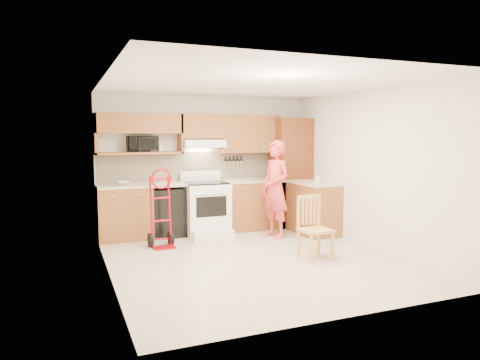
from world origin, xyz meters
TOP-DOWN VIEW (x-y plane):
  - floor at (0.00, 0.00)m, footprint 4.00×4.50m
  - ceiling at (0.00, 0.00)m, footprint 4.00×4.50m
  - wall_back at (0.00, 2.26)m, footprint 4.00×0.02m
  - wall_front at (0.00, -2.26)m, footprint 4.00×0.02m
  - wall_left at (-2.01, 0.00)m, footprint 0.02×4.50m
  - wall_right at (2.01, 0.00)m, footprint 0.02×4.50m
  - backsplash at (0.00, 2.23)m, footprint 3.92×0.03m
  - lower_cab_left at (-1.55, 1.95)m, footprint 0.90×0.60m
  - dishwasher at (-0.80, 1.95)m, footprint 0.60×0.60m
  - lower_cab_right at (0.83, 1.95)m, footprint 1.14×0.60m
  - countertop_left at (-1.25, 1.95)m, footprint 1.50×0.63m
  - countertop_right at (0.83, 1.95)m, footprint 1.14×0.63m
  - cab_return_right at (1.70, 1.15)m, footprint 0.60×1.00m
  - countertop_return at (1.70, 1.15)m, footprint 0.63×1.00m
  - pantry_tall at (1.65, 1.95)m, footprint 0.70×0.60m
  - upper_cab_left at (-1.25, 2.08)m, footprint 1.50×0.33m
  - upper_shelf_mw at (-1.25, 2.08)m, footprint 1.50×0.33m
  - upper_cab_center at (-0.12, 2.08)m, footprint 0.76×0.33m
  - upper_cab_right at (0.83, 2.08)m, footprint 1.14×0.33m
  - range_hood at (-0.12, 2.02)m, footprint 0.76×0.46m
  - knife_strip at (0.55, 2.21)m, footprint 0.40×0.05m
  - microwave at (-1.20, 2.08)m, footprint 0.52×0.36m
  - range at (-0.14, 1.72)m, footprint 0.76×1.00m
  - person at (0.92, 1.13)m, footprint 0.52×0.69m
  - hand_truck at (-1.07, 1.16)m, footprint 0.47×0.44m
  - dining_chair at (0.84, -0.33)m, footprint 0.42×0.46m
  - soap_bottle at (1.70, 1.03)m, footprint 0.10×0.10m
  - bowl at (-1.54, 1.95)m, footprint 0.27×0.27m

SIDE VIEW (x-z plane):
  - floor at x=0.00m, z-range -0.02..0.00m
  - dishwasher at x=-0.80m, z-range 0.00..0.85m
  - lower_cab_left at x=-1.55m, z-range 0.00..0.90m
  - lower_cab_right at x=0.83m, z-range 0.00..0.90m
  - cab_return_right at x=1.70m, z-range 0.00..0.90m
  - dining_chair at x=0.84m, z-range 0.00..0.91m
  - range at x=-0.14m, z-range 0.00..1.12m
  - hand_truck at x=-1.07m, z-range 0.00..1.14m
  - person at x=0.92m, z-range 0.00..1.69m
  - countertop_left at x=-1.25m, z-range 0.90..0.94m
  - countertop_right at x=0.83m, z-range 0.90..0.94m
  - countertop_return at x=1.70m, z-range 0.90..0.94m
  - bowl at x=-1.54m, z-range 0.94..1.00m
  - soap_bottle at x=1.70m, z-range 0.94..1.11m
  - pantry_tall at x=1.65m, z-range 0.00..2.10m
  - backsplash at x=0.00m, z-range 0.92..1.48m
  - knife_strip at x=0.55m, z-range 1.09..1.39m
  - wall_back at x=0.00m, z-range 0.00..2.50m
  - wall_front at x=0.00m, z-range 0.00..2.50m
  - wall_left at x=-2.01m, z-range 0.00..2.50m
  - wall_right at x=2.01m, z-range 0.00..2.50m
  - upper_shelf_mw at x=-1.25m, z-range 1.45..1.49m
  - microwave at x=-1.20m, z-range 1.49..1.77m
  - range_hood at x=-0.12m, z-range 1.56..1.70m
  - upper_cab_right at x=0.83m, z-range 1.45..2.15m
  - upper_cab_center at x=-0.12m, z-range 1.72..2.16m
  - upper_cab_left at x=-1.25m, z-range 1.81..2.15m
  - ceiling at x=0.00m, z-range 2.50..2.52m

